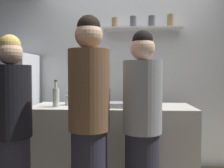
% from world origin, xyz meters
% --- Properties ---
extents(back_wall_assembly, '(4.80, 0.32, 2.60)m').
position_xyz_m(back_wall_assembly, '(0.00, 1.25, 1.31)').
color(back_wall_assembly, white).
rests_on(back_wall_assembly, ground).
extents(refrigerator, '(0.60, 0.62, 1.55)m').
position_xyz_m(refrigerator, '(-1.58, 0.85, 0.78)').
color(refrigerator, silver).
rests_on(refrigerator, ground).
extents(counter, '(1.82, 0.67, 0.93)m').
position_xyz_m(counter, '(-0.22, 0.51, 0.47)').
color(counter, '#B7B2A8').
rests_on(counter, ground).
extents(baking_pan, '(0.34, 0.24, 0.05)m').
position_xyz_m(baking_pan, '(-0.23, 0.41, 0.96)').
color(baking_pan, gray).
rests_on(baking_pan, counter).
extents(utensil_holder, '(0.11, 0.11, 0.22)m').
position_xyz_m(utensil_holder, '(-0.72, 0.55, 0.99)').
color(utensil_holder, '#B2B2B7').
rests_on(utensil_holder, counter).
extents(wine_bottle_green_glass, '(0.07, 0.07, 0.31)m').
position_xyz_m(wine_bottle_green_glass, '(0.01, 0.79, 1.05)').
color(wine_bottle_green_glass, '#19471E').
rests_on(wine_bottle_green_glass, counter).
extents(wine_bottle_dark_glass, '(0.07, 0.07, 0.29)m').
position_xyz_m(wine_bottle_dark_glass, '(-0.29, 0.70, 1.04)').
color(wine_bottle_dark_glass, black).
rests_on(wine_bottle_dark_glass, counter).
extents(wine_bottle_pale_glass, '(0.08, 0.08, 0.30)m').
position_xyz_m(wine_bottle_pale_glass, '(-0.83, 0.39, 1.05)').
color(wine_bottle_pale_glass, '#B2BFB2').
rests_on(wine_bottle_pale_glass, counter).
extents(water_bottle_plastic, '(0.08, 0.08, 0.24)m').
position_xyz_m(water_bottle_plastic, '(0.22, 0.57, 1.04)').
color(water_bottle_plastic, silver).
rests_on(water_bottle_plastic, counter).
extents(person_grey_hoodie, '(0.34, 0.34, 1.68)m').
position_xyz_m(person_grey_hoodie, '(0.09, -0.15, 0.83)').
color(person_grey_hoodie, '#262633').
rests_on(person_grey_hoodie, ground).
extents(person_brown_jacket, '(0.34, 0.34, 1.78)m').
position_xyz_m(person_brown_jacket, '(-0.36, -0.30, 0.89)').
color(person_brown_jacket, '#262633').
rests_on(person_brown_jacket, ground).
extents(person_blonde, '(0.34, 0.34, 1.63)m').
position_xyz_m(person_blonde, '(-1.02, -0.29, 0.80)').
color(person_blonde, '#262633').
rests_on(person_blonde, ground).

